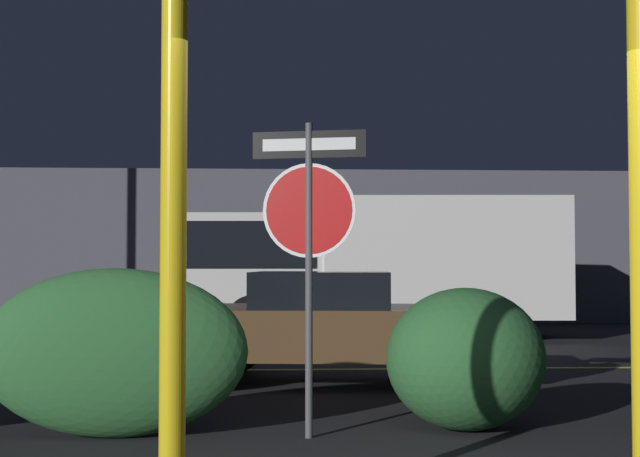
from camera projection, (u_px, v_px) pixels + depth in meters
name	position (u px, v px, depth m)	size (l,w,h in m)	color
road_center_stripe	(329.00, 369.00, 11.71)	(32.30, 0.12, 0.01)	gold
stop_sign	(309.00, 215.00, 7.19)	(0.92, 0.25, 2.53)	#4C4C51
yellow_pole_left	(173.00, 234.00, 4.38)	(0.13, 0.13, 3.08)	yellow
hedge_bush_1	(114.00, 353.00, 7.15)	(2.16, 0.71, 1.36)	#2D6633
hedge_bush_2	(466.00, 359.00, 7.45)	(1.34, 1.14, 1.19)	#285B2D
passing_car_2	(330.00, 324.00, 10.61)	(4.24, 2.27, 1.30)	brown
delivery_truck	(364.00, 260.00, 16.74)	(7.21, 2.78, 2.60)	silver
building_backdrop	(189.00, 248.00, 22.67)	(21.63, 4.67, 3.58)	#4C4C56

